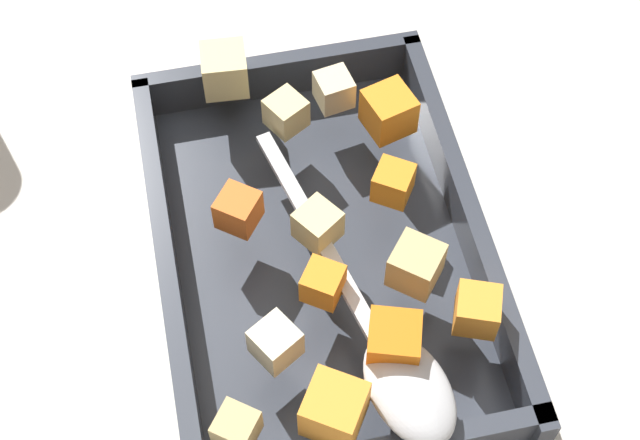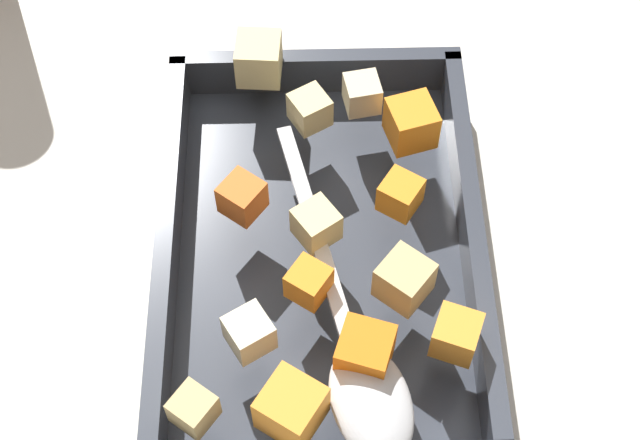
{
  "view_description": "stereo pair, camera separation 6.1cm",
  "coord_description": "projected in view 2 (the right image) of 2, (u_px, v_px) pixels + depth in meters",
  "views": [
    {
      "loc": [
        0.31,
        -0.05,
        0.57
      ],
      "look_at": [
        -0.0,
        0.02,
        0.06
      ],
      "focal_mm": 52.81,
      "sensor_mm": 36.0,
      "label": 1
    },
    {
      "loc": [
        0.32,
        0.01,
        0.57
      ],
      "look_at": [
        -0.0,
        0.02,
        0.06
      ],
      "focal_mm": 52.81,
      "sensor_mm": 36.0,
      "label": 2
    }
  ],
  "objects": [
    {
      "name": "carrot_chunk_corner_sw",
      "position": [
        400.0,
        195.0,
        0.61
      ],
      "size": [
        0.03,
        0.03,
        0.02
      ],
      "primitive_type": "cube",
      "rotation": [
        0.0,
        0.0,
        0.99
      ],
      "color": "orange",
      "rests_on": "baking_dish"
    },
    {
      "name": "serving_spoon",
      "position": [
        364.0,
        380.0,
        0.55
      ],
      "size": [
        0.25,
        0.09,
        0.02
      ],
      "rotation": [
        0.0,
        0.0,
        3.38
      ],
      "color": "silver",
      "rests_on": "baking_dish"
    },
    {
      "name": "carrot_chunk_near_spoon",
      "position": [
        295.0,
        408.0,
        0.53
      ],
      "size": [
        0.04,
        0.04,
        0.03
      ],
      "primitive_type": "cube",
      "rotation": [
        0.0,
        0.0,
        5.71
      ],
      "color": "orange",
      "rests_on": "baking_dish"
    },
    {
      "name": "potato_chunk_near_right",
      "position": [
        249.0,
        333.0,
        0.56
      ],
      "size": [
        0.03,
        0.03,
        0.02
      ],
      "primitive_type": "cube",
      "rotation": [
        0.0,
        0.0,
        3.68
      ],
      "color": "beige",
      "rests_on": "baking_dish"
    },
    {
      "name": "carrot_chunk_rim_edge",
      "position": [
        456.0,
        335.0,
        0.56
      ],
      "size": [
        0.03,
        0.03,
        0.03
      ],
      "primitive_type": "cube",
      "rotation": [
        0.0,
        0.0,
        1.2
      ],
      "color": "orange",
      "rests_on": "baking_dish"
    },
    {
      "name": "carrot_chunk_far_left",
      "position": [
        309.0,
        283.0,
        0.58
      ],
      "size": [
        0.03,
        0.03,
        0.02
      ],
      "primitive_type": "cube",
      "rotation": [
        0.0,
        0.0,
        2.54
      ],
      "color": "orange",
      "rests_on": "baking_dish"
    },
    {
      "name": "potato_chunk_near_left",
      "position": [
        193.0,
        409.0,
        0.54
      ],
      "size": [
        0.03,
        0.03,
        0.02
      ],
      "primitive_type": "cube",
      "rotation": [
        0.0,
        0.0,
        0.93
      ],
      "color": "tan",
      "rests_on": "baking_dish"
    },
    {
      "name": "carrot_chunk_front_center",
      "position": [
        242.0,
        197.0,
        0.61
      ],
      "size": [
        0.03,
        0.03,
        0.02
      ],
      "primitive_type": "cube",
      "rotation": [
        0.0,
        0.0,
        2.49
      ],
      "color": "orange",
      "rests_on": "baking_dish"
    },
    {
      "name": "potato_chunk_corner_nw",
      "position": [
        404.0,
        280.0,
        0.58
      ],
      "size": [
        0.04,
        0.04,
        0.03
      ],
      "primitive_type": "cube",
      "rotation": [
        0.0,
        0.0,
        4.03
      ],
      "color": "tan",
      "rests_on": "baking_dish"
    },
    {
      "name": "potato_chunk_heap_top",
      "position": [
        362.0,
        94.0,
        0.66
      ],
      "size": [
        0.03,
        0.03,
        0.02
      ],
      "primitive_type": "cube",
      "rotation": [
        0.0,
        0.0,
        1.75
      ],
      "color": "beige",
      "rests_on": "baking_dish"
    },
    {
      "name": "potato_chunk_corner_se",
      "position": [
        259.0,
        59.0,
        0.67
      ],
      "size": [
        0.03,
        0.03,
        0.03
      ],
      "primitive_type": "cube",
      "rotation": [
        0.0,
        0.0,
        3.07
      ],
      "color": "#E0CC89",
      "rests_on": "baking_dish"
    },
    {
      "name": "carrot_chunk_corner_ne",
      "position": [
        365.0,
        352.0,
        0.55
      ],
      "size": [
        0.04,
        0.04,
        0.03
      ],
      "primitive_type": "cube",
      "rotation": [
        0.0,
        0.0,
        5.97
      ],
      "color": "orange",
      "rests_on": "baking_dish"
    },
    {
      "name": "baking_dish",
      "position": [
        320.0,
        255.0,
        0.64
      ],
      "size": [
        0.31,
        0.22,
        0.05
      ],
      "color": "#333842",
      "rests_on": "ground_plane"
    },
    {
      "name": "potato_chunk_heap_side",
      "position": [
        316.0,
        222.0,
        0.6
      ],
      "size": [
        0.03,
        0.03,
        0.02
      ],
      "primitive_type": "cube",
      "rotation": [
        0.0,
        0.0,
        5.32
      ],
      "color": "#E0CC89",
      "rests_on": "baking_dish"
    },
    {
      "name": "ground_plane",
      "position": [
        293.0,
        272.0,
        0.65
      ],
      "size": [
        4.0,
        4.0,
        0.0
      ],
      "primitive_type": "plane",
      "color": "beige"
    },
    {
      "name": "potato_chunk_mid_right",
      "position": [
        310.0,
        110.0,
        0.65
      ],
      "size": [
        0.03,
        0.03,
        0.02
      ],
      "primitive_type": "cube",
      "rotation": [
        0.0,
        0.0,
        0.53
      ],
      "color": "#E0CC89",
      "rests_on": "baking_dish"
    },
    {
      "name": "carrot_chunk_back_center",
      "position": [
        411.0,
        123.0,
        0.64
      ],
      "size": [
        0.04,
        0.04,
        0.03
      ],
      "primitive_type": "cube",
      "rotation": [
        0.0,
        0.0,
        3.43
      ],
      "color": "orange",
      "rests_on": "baking_dish"
    }
  ]
}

